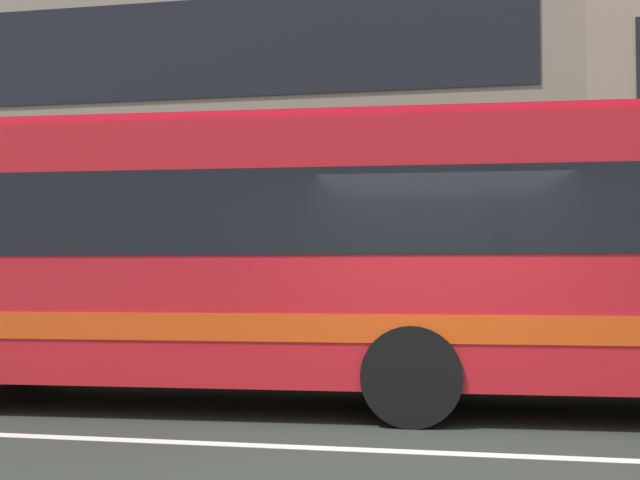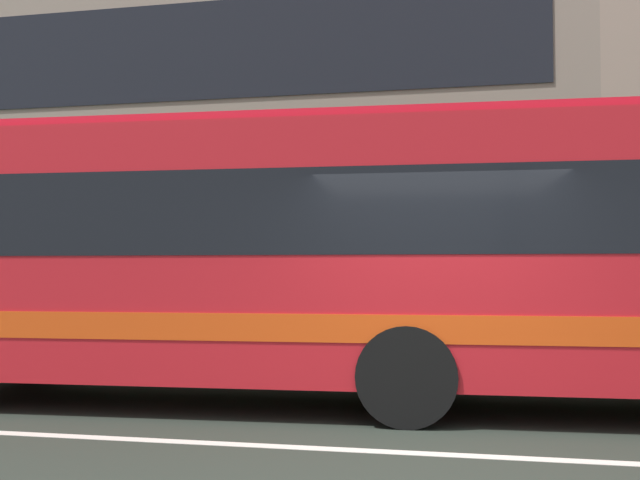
# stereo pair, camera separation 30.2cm
# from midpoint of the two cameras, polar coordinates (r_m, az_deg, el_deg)

# --- Properties ---
(ground_plane) EXTENTS (160.00, 160.00, 0.00)m
(ground_plane) POSITION_cam_midpoint_polar(r_m,az_deg,el_deg) (6.92, 9.41, -15.02)
(ground_plane) COLOR #283029
(lane_centre_line) EXTENTS (60.00, 0.16, 0.01)m
(lane_centre_line) POSITION_cam_midpoint_polar(r_m,az_deg,el_deg) (6.92, 9.41, -14.99)
(lane_centre_line) COLOR silver
(lane_centre_line) RESTS_ON ground_plane
(hedge_row_far) EXTENTS (17.14, 1.10, 0.74)m
(hedge_row_far) POSITION_cam_midpoint_polar(r_m,az_deg,el_deg) (12.96, -1.59, -7.44)
(hedge_row_far) COLOR #1C5024
(hedge_row_far) RESTS_ON ground_plane
(apartment_block_left) EXTENTS (23.57, 9.31, 11.45)m
(apartment_block_left) POSITION_cam_midpoint_polar(r_m,az_deg,el_deg) (24.04, -11.02, 7.77)
(apartment_block_left) COLOR gray
(apartment_block_left) RESTS_ON ground_plane
(transit_bus) EXTENTS (11.33, 3.13, 3.22)m
(transit_bus) POSITION_cam_midpoint_polar(r_m,az_deg,el_deg) (9.10, 3.30, -0.75)
(transit_bus) COLOR red
(transit_bus) RESTS_ON ground_plane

